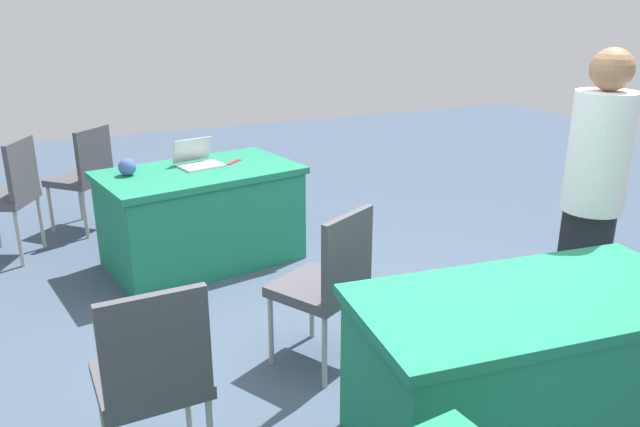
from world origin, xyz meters
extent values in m
plane|color=#3D4C60|center=(0.00, 0.00, 0.00)|extent=(14.40, 14.40, 0.00)
cube|color=#1E7A56|center=(0.43, -1.82, 0.74)|extent=(1.61, 1.12, 0.05)
cube|color=#1E7A56|center=(0.43, -1.82, 0.36)|extent=(1.54, 1.08, 0.71)
cube|color=#1E7A56|center=(-0.40, 0.91, 0.74)|extent=(1.68, 0.94, 0.05)
cube|color=#1E7A56|center=(-0.40, 0.91, 0.36)|extent=(1.62, 0.90, 0.71)
cylinder|color=#9E9993|center=(0.45, -0.19, 0.22)|extent=(0.03, 0.03, 0.43)
cylinder|color=#9E9993|center=(0.12, -0.37, 0.22)|extent=(0.03, 0.03, 0.43)
cylinder|color=#9E9993|center=(0.27, 0.14, 0.22)|extent=(0.03, 0.03, 0.43)
cylinder|color=#9E9993|center=(-0.07, -0.04, 0.22)|extent=(0.03, 0.03, 0.43)
cube|color=#47474C|center=(0.19, -0.12, 0.46)|extent=(0.60, 0.60, 0.06)
cube|color=#47474C|center=(0.10, 0.06, 0.72)|extent=(0.39, 0.24, 0.45)
cylinder|color=#9E9993|center=(1.77, -2.31, 0.23)|extent=(0.03, 0.03, 0.46)
cylinder|color=#9E9993|center=(1.60, -2.65, 0.23)|extent=(0.03, 0.03, 0.46)
cube|color=#47474C|center=(1.85, -2.57, 0.49)|extent=(0.59, 0.59, 0.06)
cube|color=#47474C|center=(1.67, -2.48, 0.75)|extent=(0.22, 0.39, 0.45)
cylinder|color=#9E9993|center=(1.51, -3.02, 0.22)|extent=(0.03, 0.03, 0.43)
cylinder|color=#9E9993|center=(1.24, -3.29, 0.22)|extent=(0.03, 0.03, 0.43)
cylinder|color=#9E9993|center=(1.24, -2.75, 0.22)|extent=(0.03, 0.03, 0.43)
cylinder|color=#9E9993|center=(0.98, -3.02, 0.22)|extent=(0.03, 0.03, 0.43)
cube|color=#47474C|center=(1.24, -3.02, 0.46)|extent=(0.62, 0.62, 0.06)
cube|color=#47474C|center=(1.10, -2.88, 0.72)|extent=(0.32, 0.32, 0.45)
cylinder|color=#9E9993|center=(1.40, 0.25, 0.23)|extent=(0.03, 0.03, 0.46)
cylinder|color=#9E9993|center=(1.02, 0.23, 0.23)|extent=(0.03, 0.03, 0.46)
cube|color=#47474C|center=(1.21, 0.43, 0.49)|extent=(0.46, 0.46, 0.06)
cube|color=#47474C|center=(1.20, 0.63, 0.74)|extent=(0.42, 0.06, 0.45)
cube|color=#26262D|center=(-1.33, 0.33, 0.43)|extent=(0.31, 0.33, 0.85)
cylinder|color=white|center=(-1.33, 0.33, 1.19)|extent=(0.48, 0.48, 0.68)
sphere|color=#936B4C|center=(-1.33, 0.33, 1.64)|extent=(0.23, 0.23, 0.23)
cube|color=silver|center=(0.39, -1.89, 0.77)|extent=(0.36, 0.29, 0.02)
cube|color=#B7B7BC|center=(0.43, -2.03, 0.87)|extent=(0.32, 0.15, 0.19)
sphere|color=#3F5999|center=(0.95, -1.87, 0.83)|extent=(0.13, 0.13, 0.13)
cube|color=red|center=(0.12, -1.92, 0.77)|extent=(0.16, 0.15, 0.01)
camera|label=1|loc=(1.48, 2.77, 1.99)|focal=34.90mm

